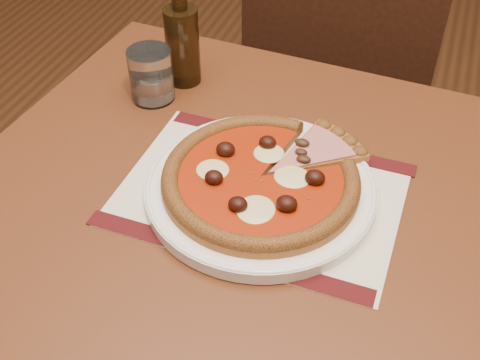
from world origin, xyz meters
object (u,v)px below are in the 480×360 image
object	(u,v)px
chair_far	(339,70)
bottle	(182,42)
water_glass	(151,75)
plate	(260,189)
table	(236,254)
pizza	(261,178)

from	to	relation	value
chair_far	bottle	world-z (taller)	bottle
water_glass	plate	bearing A→B (deg)	-34.46
table	pizza	bearing A→B (deg)	51.98
bottle	pizza	bearing A→B (deg)	-47.47
pizza	bottle	distance (m)	0.32
plate	bottle	distance (m)	0.32
table	bottle	xyz separation A→B (m)	(-0.19, 0.26, 0.18)
plate	water_glass	world-z (taller)	water_glass
table	chair_far	size ratio (longest dim) A/B	0.94
plate	water_glass	xyz separation A→B (m)	(-0.24, 0.17, 0.03)
plate	chair_far	bearing A→B (deg)	91.60
table	plate	distance (m)	0.12
chair_far	table	bearing A→B (deg)	87.31
pizza	bottle	xyz separation A→B (m)	(-0.21, 0.23, 0.04)
pizza	water_glass	xyz separation A→B (m)	(-0.24, 0.17, 0.01)
water_glass	pizza	bearing A→B (deg)	-34.49
table	chair_far	bearing A→B (deg)	89.61
table	bottle	world-z (taller)	bottle
plate	water_glass	bearing A→B (deg)	145.54
bottle	table	bearing A→B (deg)	-54.66
pizza	water_glass	bearing A→B (deg)	145.51
pizza	table	bearing A→B (deg)	-128.02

